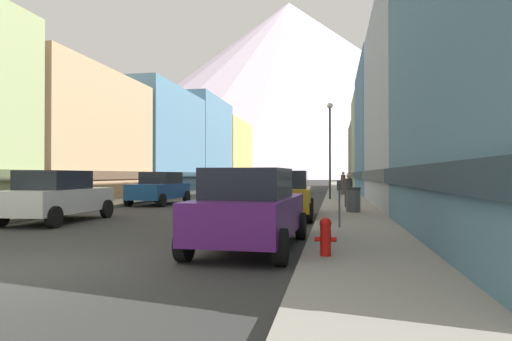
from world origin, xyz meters
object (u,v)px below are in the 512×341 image
Objects in this scene: car_left_1 at (160,188)px; car_right_1 at (286,194)px; streetlamp_right at (330,136)px; car_right_0 at (251,208)px; fire_hydrant_near at (326,235)px; pedestrian_2 at (349,192)px; trash_bin_right at (353,200)px; car_driving_0 at (290,182)px; car_left_0 at (58,196)px; pedestrian_1 at (343,184)px; parking_meter_near at (339,197)px; pedestrian_0 at (143,186)px.

car_right_1 is at bearing -39.04° from car_left_1.
car_left_1 is 0.76× the size of streetlamp_right.
streetlamp_right is (1.55, 17.38, 3.09)m from car_right_0.
pedestrian_2 is at bearing 86.23° from fire_hydrant_near.
streetlamp_right is (-1.00, 9.02, 3.34)m from trash_bin_right.
pedestrian_2 is (4.65, -19.80, -0.05)m from car_driving_0.
pedestrian_2 is at bearing 77.27° from car_right_0.
car_left_0 is 21.73m from pedestrian_1.
car_right_0 and car_driving_0 have the same top height.
car_right_0 is at bearing -102.73° from pedestrian_2.
car_right_0 is at bearing -122.31° from parking_meter_near.
parking_meter_near is (9.55, -9.98, 0.11)m from car_left_1.
parking_meter_near is at bearing 86.07° from fire_hydrant_near.
car_left_1 is 9.78m from car_right_1.
parking_meter_near is 14.60m from streetlamp_right.
fire_hydrant_near is 0.12× the size of streetlamp_right.
car_right_0 reaches higher than fire_hydrant_near.
car_left_1 is (0.00, 8.92, 0.00)m from car_left_0.
fire_hydrant_near is (9.25, -5.43, -0.37)m from car_left_0.
car_left_0 is 4.54× the size of trash_bin_right.
car_left_0 is 8.08m from car_right_1.
streetlamp_right reaches higher than car_left_0.
car_right_1 is at bearing -98.41° from streetlamp_right.
pedestrian_2 is (0.00, -12.56, -0.09)m from pedestrian_1.
pedestrian_2 is at bearing 58.21° from car_right_1.
car_driving_0 is at bearing 102.03° from trash_bin_right.
car_driving_0 reaches higher than fire_hydrant_near.
trash_bin_right is at bearing 29.69° from car_right_1.
pedestrian_1 is at bearing 90.00° from pedestrian_2.
car_driving_0 is 16.40m from pedestrian_0.
car_left_0 is 27.05m from car_driving_0.
pedestrian_2 reaches higher than fire_hydrant_near.
car_right_0 is at bearing -28.65° from car_left_0.
fire_hydrant_near is (1.65, -1.28, -0.37)m from car_right_0.
pedestrian_0 reaches higher than car_left_1.
car_left_1 is 6.36× the size of fire_hydrant_near.
trash_bin_right is (10.15, -4.71, -0.26)m from car_left_1.
pedestrian_0 is (-7.85, -14.40, 0.05)m from car_driving_0.
car_left_1 is at bearing 120.16° from car_right_0.
trash_bin_right is at bearing -24.90° from car_left_1.
pedestrian_1 reaches higher than car_left_0.
pedestrian_0 is at bearing -150.19° from pedestrian_1.
pedestrian_0 is at bearing -174.45° from streetlamp_right.
trash_bin_right is (0.90, 9.64, 0.12)m from fire_hydrant_near.
pedestrian_2 is at bearing 86.32° from parking_meter_near.
fire_hydrant_near is 0.53× the size of parking_meter_near.
car_right_1 reaches higher than pedestrian_2.
car_right_1 is 4.56× the size of trash_bin_right.
pedestrian_1 is at bearing 84.02° from car_right_0.
parking_meter_near is (1.95, -3.82, 0.11)m from car_right_1.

